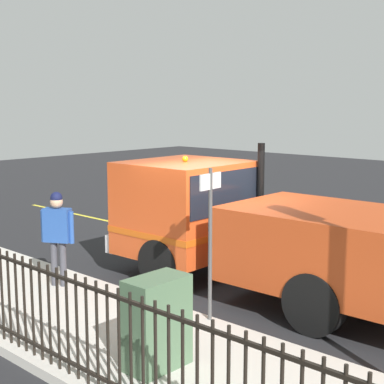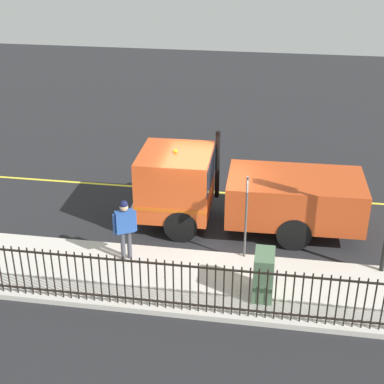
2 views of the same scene
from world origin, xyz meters
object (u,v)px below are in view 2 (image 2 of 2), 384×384
(utility_cabinet, at_px, (264,275))
(traffic_cone, at_px, (357,193))
(worker_standing, at_px, (125,224))
(street_sign, at_px, (246,208))
(work_truck, at_px, (230,188))

(utility_cabinet, bearing_deg, traffic_cone, 154.15)
(worker_standing, bearing_deg, street_sign, -18.12)
(work_truck, xyz_separation_m, street_sign, (1.82, 0.59, 0.34))
(traffic_cone, bearing_deg, worker_standing, -54.31)
(work_truck, relative_size, worker_standing, 3.87)
(work_truck, relative_size, utility_cabinet, 5.71)
(utility_cabinet, xyz_separation_m, traffic_cone, (-5.67, 2.75, -0.37))
(worker_standing, relative_size, traffic_cone, 2.44)
(street_sign, bearing_deg, utility_cabinet, 18.97)
(street_sign, bearing_deg, worker_standing, -78.91)
(worker_standing, bearing_deg, work_truck, 14.91)
(work_truck, bearing_deg, street_sign, -163.38)
(work_truck, height_order, traffic_cone, work_truck)
(utility_cabinet, xyz_separation_m, street_sign, (-1.67, -0.57, 0.88))
(work_truck, height_order, utility_cabinet, work_truck)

